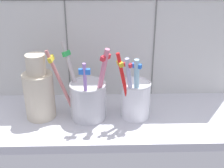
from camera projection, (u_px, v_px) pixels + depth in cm
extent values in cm
cube|color=silver|center=(112.00, 120.00, 70.88)|extent=(64.00, 22.00, 2.00)
cube|color=silver|center=(111.00, 16.00, 72.30)|extent=(64.00, 2.00, 45.00)
cube|color=gray|center=(65.00, 18.00, 71.06)|extent=(0.30, 0.20, 45.00)
cube|color=gray|center=(156.00, 17.00, 71.56)|extent=(0.30, 0.20, 45.00)
cube|color=gray|center=(111.00, 0.00, 69.52)|extent=(64.00, 0.20, 0.30)
cylinder|color=silver|center=(88.00, 101.00, 68.22)|extent=(8.14, 8.14, 8.34)
torus|color=silver|center=(87.00, 85.00, 66.40)|extent=(8.24, 8.24, 0.50)
cylinder|color=silver|center=(74.00, 79.00, 67.72)|extent=(5.53, 4.04, 17.12)
cube|color=green|center=(66.00, 54.00, 65.99)|extent=(1.93, 2.20, 1.23)
cylinder|color=#AD80D9|center=(86.00, 94.00, 63.94)|extent=(0.90, 2.12, 14.56)
cube|color=blue|center=(85.00, 71.00, 61.16)|extent=(2.42, 1.00, 1.23)
cylinder|color=pink|center=(100.00, 85.00, 65.00)|extent=(4.61, 3.87, 17.29)
cube|color=#E5333F|center=(105.00, 57.00, 61.31)|extent=(2.38, 2.67, 1.12)
cylinder|color=#CB7777|center=(62.00, 84.00, 66.94)|extent=(6.23, 1.24, 16.03)
cube|color=yellow|center=(51.00, 59.00, 64.46)|extent=(1.26, 2.64, 1.25)
cylinder|color=white|center=(136.00, 101.00, 68.45)|extent=(6.58, 6.58, 8.44)
torus|color=silver|center=(136.00, 84.00, 66.61)|extent=(6.75, 6.75, 0.50)
cylinder|color=#9FD1E7|center=(137.00, 91.00, 65.07)|extent=(2.03, 2.49, 14.82)
cube|color=blue|center=(137.00, 66.00, 62.11)|extent=(2.16, 1.66, 0.96)
cylinder|color=#B0B2D6|center=(130.00, 90.00, 64.91)|extent=(3.37, 3.86, 15.49)
cube|color=#E5333F|center=(128.00, 65.00, 61.32)|extent=(1.93, 1.78, 0.94)
cylinder|color=red|center=(125.00, 87.00, 64.99)|extent=(4.38, 2.19, 16.25)
cube|color=yellow|center=(120.00, 64.00, 62.12)|extent=(1.58, 2.11, 1.09)
cylinder|color=beige|center=(39.00, 96.00, 68.18)|extent=(6.75, 6.75, 10.73)
cylinder|color=beige|center=(36.00, 64.00, 64.87)|extent=(4.20, 4.20, 4.47)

